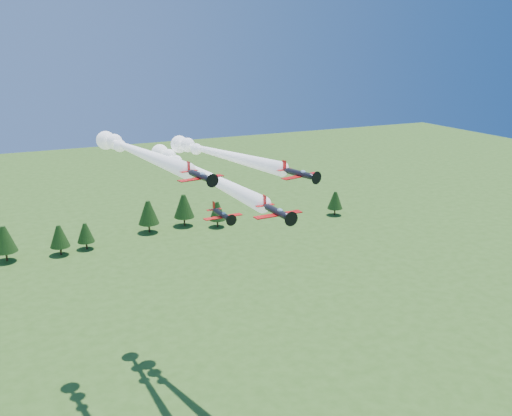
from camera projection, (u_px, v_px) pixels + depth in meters
name	position (u px, v px, depth m)	size (l,w,h in m)	color
plane_lead	(195.00, 170.00, 107.67)	(7.96, 56.40, 3.70)	black
plane_left	(133.00, 150.00, 101.73)	(11.33, 43.99, 3.70)	black
plane_right	(215.00, 152.00, 111.00)	(14.66, 42.11, 3.70)	black
plane_slot	(222.00, 215.00, 95.81)	(6.86, 7.46, 2.41)	black
treeline	(93.00, 225.00, 192.55)	(167.33, 19.71, 11.96)	#382314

